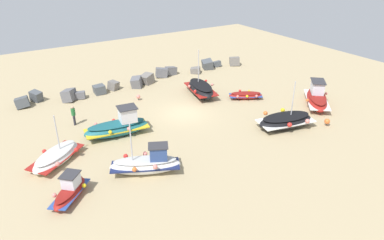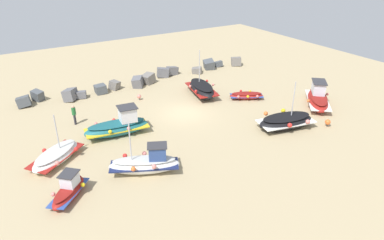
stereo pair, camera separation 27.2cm
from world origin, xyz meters
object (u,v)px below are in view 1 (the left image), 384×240
object	(u,v)px
fishing_boat_5	(56,157)
mooring_buoy_0	(327,121)
fishing_boat_1	(147,164)
fishing_boat_2	(201,89)
fishing_boat_4	(317,97)
fishing_boat_0	(118,126)
mooring_buoy_1	(138,97)
fishing_boat_3	(286,121)
fishing_boat_7	(70,191)
fishing_boat_6	(246,95)
person_walking	(73,114)

from	to	relation	value
fishing_boat_5	mooring_buoy_0	world-z (taller)	fishing_boat_5
mooring_buoy_0	fishing_boat_1	bearing A→B (deg)	173.54
fishing_boat_2	fishing_boat_4	bearing A→B (deg)	57.41
fishing_boat_0	mooring_buoy_1	size ratio (longest dim) A/B	9.26
fishing_boat_3	mooring_buoy_1	distance (m)	13.47
mooring_buoy_1	mooring_buoy_0	bearing A→B (deg)	-50.39
fishing_boat_5	fishing_boat_7	bearing A→B (deg)	48.70
fishing_boat_6	fishing_boat_7	world-z (taller)	fishing_boat_7
fishing_boat_0	fishing_boat_1	xyz separation A→B (m)	(-0.35, -5.64, -0.07)
person_walking	mooring_buoy_1	distance (m)	6.71
fishing_boat_1	mooring_buoy_1	xyz separation A→B (m)	(4.36, 11.04, -0.28)
fishing_boat_3	fishing_boat_5	xyz separation A→B (m)	(-16.47, 4.30, -0.13)
mooring_buoy_1	person_walking	bearing A→B (deg)	-162.94
person_walking	mooring_buoy_1	bearing A→B (deg)	-133.99
fishing_boat_1	mooring_buoy_0	world-z (taller)	fishing_boat_1
fishing_boat_2	fishing_boat_5	xyz separation A→B (m)	(-14.50, -4.85, -0.20)
fishing_boat_6	fishing_boat_5	bearing A→B (deg)	34.99
mooring_buoy_0	fishing_boat_6	bearing A→B (deg)	103.34
fishing_boat_0	fishing_boat_6	size ratio (longest dim) A/B	1.54
mooring_buoy_1	fishing_boat_6	bearing A→B (deg)	-29.67
fishing_boat_4	mooring_buoy_0	xyz separation A→B (m)	(-2.64, -3.35, -0.29)
fishing_boat_4	mooring_buoy_1	world-z (taller)	fishing_boat_4
fishing_boat_1	mooring_buoy_1	world-z (taller)	fishing_boat_1
mooring_buoy_0	mooring_buoy_1	size ratio (longest dim) A/B	1.15
fishing_boat_7	mooring_buoy_1	size ratio (longest dim) A/B	5.39
fishing_boat_5	person_walking	bearing A→B (deg)	-155.80
fishing_boat_5	person_walking	world-z (taller)	fishing_boat_5
fishing_boat_1	person_walking	distance (m)	9.31
fishing_boat_1	fishing_boat_2	bearing A→B (deg)	67.95
fishing_boat_3	fishing_boat_7	distance (m)	16.67
fishing_boat_0	fishing_boat_1	world-z (taller)	fishing_boat_1
fishing_boat_0	mooring_buoy_0	bearing A→B (deg)	-19.50
fishing_boat_4	fishing_boat_7	size ratio (longest dim) A/B	1.67
fishing_boat_1	fishing_boat_6	distance (m)	14.40
mooring_buoy_0	fishing_boat_5	bearing A→B (deg)	163.17
fishing_boat_7	mooring_buoy_0	world-z (taller)	fishing_boat_7
fishing_boat_7	person_walking	distance (m)	9.54
fishing_boat_3	fishing_boat_4	bearing A→B (deg)	-151.32
fishing_boat_0	person_walking	size ratio (longest dim) A/B	3.07
fishing_boat_1	fishing_boat_7	bearing A→B (deg)	-153.66
fishing_boat_5	mooring_buoy_1	bearing A→B (deg)	179.00
fishing_boat_2	fishing_boat_3	distance (m)	9.35
fishing_boat_0	fishing_boat_4	world-z (taller)	fishing_boat_0
fishing_boat_2	person_walking	world-z (taller)	fishing_boat_2
fishing_boat_5	mooring_buoy_1	size ratio (longest dim) A/B	7.70
fishing_boat_3	person_walking	size ratio (longest dim) A/B	2.98
fishing_boat_1	fishing_boat_5	distance (m)	6.19
fishing_boat_6	person_walking	world-z (taller)	person_walking
mooring_buoy_0	fishing_boat_2	bearing A→B (deg)	114.73
fishing_boat_4	person_walking	bearing A→B (deg)	110.84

